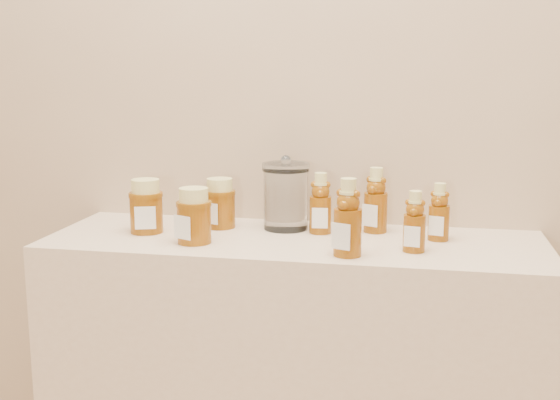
% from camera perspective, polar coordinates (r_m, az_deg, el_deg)
% --- Properties ---
extents(wall_back, '(3.50, 0.02, 2.70)m').
position_cam_1_polar(wall_back, '(1.84, 2.30, 12.06)').
color(wall_back, tan).
rests_on(wall_back, ground).
extents(bear_bottle_back_left, '(0.06, 0.06, 0.17)m').
position_cam_1_polar(bear_bottle_back_left, '(1.74, 3.31, 0.07)').
color(bear_bottle_back_left, '#6B3608').
rests_on(bear_bottle_back_left, display_table).
extents(bear_bottle_back_mid, '(0.08, 0.08, 0.18)m').
position_cam_1_polar(bear_bottle_back_mid, '(1.76, 7.80, 0.34)').
color(bear_bottle_back_mid, '#6B3608').
rests_on(bear_bottle_back_mid, display_table).
extents(bear_bottle_back_right, '(0.06, 0.06, 0.16)m').
position_cam_1_polar(bear_bottle_back_right, '(1.71, 12.82, -0.65)').
color(bear_bottle_back_right, '#6B3608').
rests_on(bear_bottle_back_right, display_table).
extents(bear_bottle_front_left, '(0.09, 0.09, 0.19)m').
position_cam_1_polar(bear_bottle_front_left, '(1.53, 5.55, -1.00)').
color(bear_bottle_front_left, '#6B3608').
rests_on(bear_bottle_front_left, display_table).
extents(bear_bottle_front_right, '(0.06, 0.06, 0.16)m').
position_cam_1_polar(bear_bottle_front_right, '(1.60, 10.89, -1.40)').
color(bear_bottle_front_right, '#6B3608').
rests_on(bear_bottle_front_right, display_table).
extents(honey_jar_left, '(0.11, 0.11, 0.13)m').
position_cam_1_polar(honey_jar_left, '(1.78, -10.83, -0.48)').
color(honey_jar_left, '#6B3608').
rests_on(honey_jar_left, display_table).
extents(honey_jar_back, '(0.11, 0.11, 0.13)m').
position_cam_1_polar(honey_jar_back, '(1.81, -4.90, -0.25)').
color(honey_jar_back, '#6B3608').
rests_on(honey_jar_back, display_table).
extents(honey_jar_front, '(0.11, 0.11, 0.13)m').
position_cam_1_polar(honey_jar_front, '(1.66, -7.00, -1.26)').
color(honey_jar_front, '#6B3608').
rests_on(honey_jar_front, display_table).
extents(glass_canister, '(0.14, 0.14, 0.18)m').
position_cam_1_polar(glass_canister, '(1.78, 0.48, 0.54)').
color(glass_canister, white).
rests_on(glass_canister, display_table).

